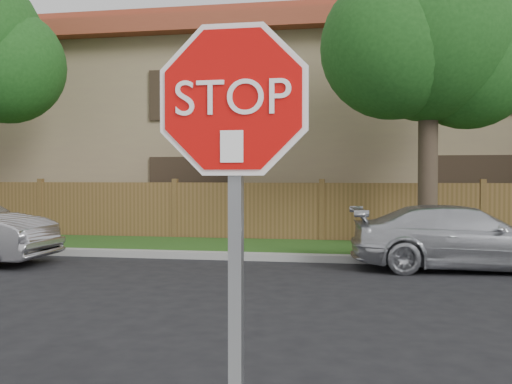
# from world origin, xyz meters

# --- Properties ---
(far_curb) EXTENTS (70.00, 0.30, 0.15)m
(far_curb) POSITION_xyz_m (0.00, 8.15, 0.07)
(far_curb) COLOR gray
(far_curb) RESTS_ON ground
(grass_strip) EXTENTS (70.00, 3.00, 0.12)m
(grass_strip) POSITION_xyz_m (0.00, 9.80, 0.06)
(grass_strip) COLOR #1E4714
(grass_strip) RESTS_ON ground
(fence) EXTENTS (70.00, 0.12, 1.60)m
(fence) POSITION_xyz_m (0.00, 11.40, 0.80)
(fence) COLOR brown
(fence) RESTS_ON ground
(apartment_building) EXTENTS (35.20, 9.20, 7.20)m
(apartment_building) POSITION_xyz_m (0.00, 17.00, 3.53)
(apartment_building) COLOR tan
(apartment_building) RESTS_ON ground
(tree_mid) EXTENTS (4.80, 3.90, 7.35)m
(tree_mid) POSITION_xyz_m (2.52, 9.57, 4.87)
(tree_mid) COLOR #382B21
(tree_mid) RESTS_ON ground
(stop_sign) EXTENTS (1.01, 0.13, 2.55)m
(stop_sign) POSITION_xyz_m (0.51, -1.48, 1.83)
(stop_sign) COLOR gray
(stop_sign) RESTS_ON sidewalk_near
(sedan_right) EXTENTS (4.34, 2.06, 1.22)m
(sedan_right) POSITION_xyz_m (2.95, 7.58, 0.61)
(sedan_right) COLOR silver
(sedan_right) RESTS_ON ground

